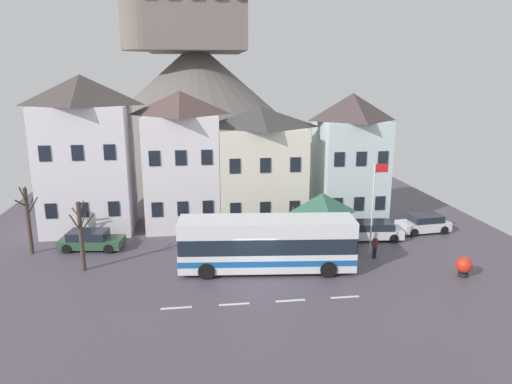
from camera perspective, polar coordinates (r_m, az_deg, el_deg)
The scene contains 18 objects.
ground_plane at distance 27.42m, azimuth 0.05°, elevation -11.14°, with size 40.00×60.00×0.07m.
townhouse_00 at distance 37.47m, azimuth -20.03°, elevation 4.31°, with size 6.52×5.17×11.73m.
townhouse_01 at distance 37.40m, azimuth -9.03°, elevation 4.03°, with size 5.58×6.55×10.53m.
townhouse_02 at distance 37.27m, azimuth 0.52°, elevation 3.22°, with size 6.80×5.33×9.32m.
townhouse_03 at distance 38.80m, azimuth 11.43°, elevation 4.12°, with size 5.18×5.08×10.31m.
hilltop_castle at distance 59.61m, azimuth -7.21°, elevation 10.64°, with size 36.65×36.65×23.01m.
transit_bus at distance 28.52m, azimuth 1.33°, elevation -6.43°, with size 10.81×3.52×3.31m.
bus_shelter at distance 32.57m, azimuth 8.07°, elevation -1.34°, with size 3.60×3.60×3.81m.
parked_car_00 at distance 34.25m, azimuth -19.54°, elevation -5.55°, with size 4.47×2.37×1.30m.
parked_car_01 at distance 35.25m, azimuth 13.84°, elevation -4.57°, with size 4.71×2.33×1.31m.
parked_car_02 at distance 37.96m, azimuth 19.79°, elevation -3.65°, with size 3.98×2.19×1.34m.
pedestrian_00 at distance 31.66m, azimuth 14.32°, elevation -6.37°, with size 0.33×0.33×1.53m.
pedestrian_01 at distance 31.33m, azimuth 8.44°, elevation -6.10°, with size 0.32×0.32×1.60m.
public_bench at distance 36.14m, azimuth 10.19°, elevation -4.22°, with size 1.47×0.48×0.87m.
flagpole at distance 31.53m, azimuth 14.22°, elevation -1.11°, with size 0.95×0.10×6.19m.
harbour_buoy at distance 30.62m, azimuth 24.06°, elevation -8.21°, with size 0.96×0.96×1.21m.
bare_tree_00 at distance 30.20m, azimuth -20.58°, elevation -4.85°, with size 1.32×1.29×4.35m.
bare_tree_01 at distance 34.41m, azimuth -26.05°, elevation -2.96°, with size 1.13×1.60×4.81m.
Camera 1 is at (-3.38, -24.60, 11.60)m, focal length 32.76 mm.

